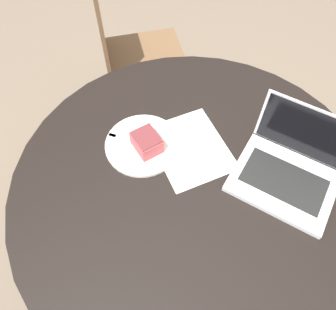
% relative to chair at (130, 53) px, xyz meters
% --- Properties ---
extents(ground_plane, '(12.00, 12.00, 0.00)m').
position_rel_chair_xyz_m(ground_plane, '(0.89, -0.22, -0.49)').
color(ground_plane, '#6B5B4C').
extents(dining_table, '(1.18, 1.18, 0.70)m').
position_rel_chair_xyz_m(dining_table, '(0.89, -0.22, 0.09)').
color(dining_table, black).
rests_on(dining_table, ground_plane).
extents(chair, '(0.53, 0.53, 0.97)m').
position_rel_chair_xyz_m(chair, '(0.00, 0.00, 0.00)').
color(chair, brown).
rests_on(chair, ground_plane).
extents(paper_document, '(0.32, 0.27, 0.00)m').
position_rel_chair_xyz_m(paper_document, '(0.79, -0.17, 0.22)').
color(paper_document, white).
rests_on(paper_document, dining_table).
extents(plate, '(0.26, 0.26, 0.01)m').
position_rel_chair_xyz_m(plate, '(0.69, -0.30, 0.22)').
color(plate, silver).
rests_on(plate, dining_table).
extents(cake_slice, '(0.09, 0.08, 0.06)m').
position_rel_chair_xyz_m(cake_slice, '(0.71, -0.29, 0.26)').
color(cake_slice, '#B74C51').
rests_on(cake_slice, plate).
extents(fork, '(0.15, 0.12, 0.00)m').
position_rel_chair_xyz_m(fork, '(0.65, -0.34, 0.23)').
color(fork, silver).
rests_on(fork, plate).
extents(laptop, '(0.39, 0.37, 0.23)m').
position_rel_chair_xyz_m(laptop, '(1.04, 0.03, 0.25)').
color(laptop, silver).
rests_on(laptop, dining_table).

